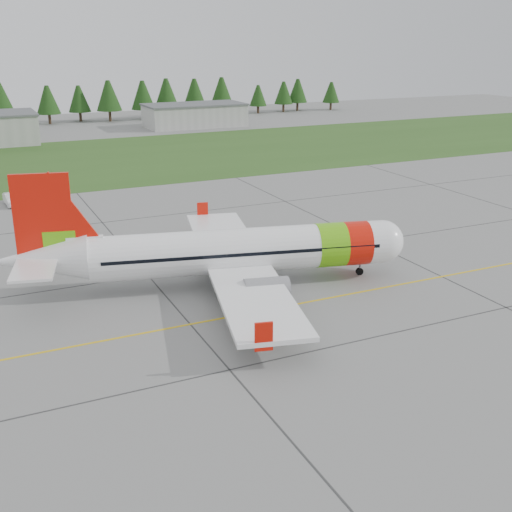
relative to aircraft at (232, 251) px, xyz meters
name	(u,v)px	position (x,y,z in m)	size (l,w,h in m)	color
ground	(409,329)	(8.60, -14.55, -3.14)	(320.00, 320.00, 0.00)	gray
aircraft	(232,251)	(0.00, 0.00, 0.00)	(35.47, 33.31, 10.90)	white
service_van	(10,187)	(-15.46, 39.11, -0.70)	(1.70, 1.61, 4.88)	white
grass_strip	(134,157)	(8.60, 67.45, -3.13)	(320.00, 50.00, 0.03)	#30561E
taxi_guideline	(352,294)	(8.60, -6.55, -3.13)	(120.00, 0.25, 0.02)	gold
hangar_east	(195,116)	(33.60, 103.45, -0.54)	(24.00, 12.00, 5.20)	#A8A8A3
treeline	(77,103)	(8.60, 123.45, 1.86)	(160.00, 8.00, 10.00)	#1C3F14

